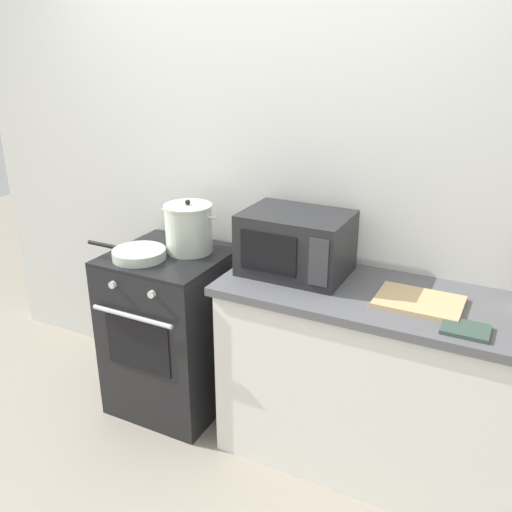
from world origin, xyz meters
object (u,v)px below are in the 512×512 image
stove (173,330)px  oven_mitt (466,329)px  microwave (296,243)px  stock_pot (189,228)px  cutting_board (419,302)px  frying_pan (138,254)px

stove → oven_mitt: size_ratio=5.11×
microwave → stock_pot: bearing=179.5°
cutting_board → oven_mitt: (0.21, -0.16, -0.00)m
frying_pan → oven_mitt: size_ratio=2.64×
frying_pan → microwave: microwave is taller
frying_pan → cutting_board: (1.41, 0.13, -0.02)m
stock_pot → oven_mitt: size_ratio=1.88×
frying_pan → microwave: 0.83m
stock_pot → microwave: microwave is taller
frying_pan → oven_mitt: bearing=-1.2°
stove → microwave: size_ratio=1.84×
frying_pan → microwave: size_ratio=0.95×
frying_pan → microwave: (0.79, 0.20, 0.12)m
cutting_board → stove: bearing=-180.0°
microwave → cutting_board: size_ratio=1.39×
stock_pot → frying_pan: size_ratio=0.71×
frying_pan → microwave: bearing=14.4°
stove → stock_pot: size_ratio=2.72×
oven_mitt → cutting_board: bearing=143.1°
frying_pan → oven_mitt: (1.62, -0.03, -0.02)m
stove → oven_mitt: 1.60m
cutting_board → oven_mitt: bearing=-36.9°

